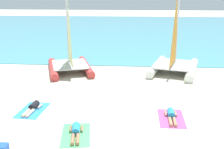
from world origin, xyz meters
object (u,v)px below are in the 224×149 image
object	(u,v)px
towel_leftmost	(33,110)
sunbather_center_right	(171,115)
sailboat_white	(174,59)
towel_center_left	(76,135)
sunbather_leftmost	(33,107)
sailboat_red	(70,60)
cooler_box	(0,149)
sunbather_center_left	(76,131)
towel_center_right	(171,118)

from	to	relation	value
towel_leftmost	sunbather_center_right	distance (m)	6.36
sailboat_white	towel_center_left	size ratio (longest dim) A/B	3.14
sailboat_white	towel_leftmost	bearing A→B (deg)	-121.29
sunbather_leftmost	sunbather_center_right	size ratio (longest dim) A/B	1.00
sailboat_red	sunbather_center_right	bearing A→B (deg)	-67.11
sunbather_center_right	towel_leftmost	bearing A→B (deg)	178.10
cooler_box	sunbather_center_left	bearing A→B (deg)	34.35
towel_leftmost	towel_center_right	distance (m)	6.36
towel_leftmost	cooler_box	bearing A→B (deg)	-87.37
sailboat_red	sunbather_leftmost	size ratio (longest dim) A/B	3.61
sunbather_leftmost	cooler_box	size ratio (longest dim) A/B	3.13
sailboat_red	towel_leftmost	xyz separation A→B (m)	(-0.36, -6.50, -0.84)
sailboat_red	cooler_box	world-z (taller)	sailboat_red
sunbather_center_right	sailboat_red	bearing A→B (deg)	132.37
towel_leftmost	towel_center_right	world-z (taller)	same
towel_leftmost	towel_center_right	size ratio (longest dim) A/B	1.00
sunbather_leftmost	towel_leftmost	bearing A→B (deg)	-90.00
towel_center_right	cooler_box	distance (m)	6.98
sunbather_center_left	towel_center_right	size ratio (longest dim) A/B	0.82
sailboat_red	sunbather_center_right	world-z (taller)	sailboat_red
sunbather_center_left	sunbather_center_right	xyz separation A→B (m)	(3.89, 1.73, 0.00)
sunbather_leftmost	towel_center_right	size ratio (longest dim) A/B	0.82
sailboat_red	towel_leftmost	bearing A→B (deg)	-111.47
towel_leftmost	sunbather_leftmost	bearing A→B (deg)	85.73
towel_leftmost	sunbather_center_left	distance (m)	3.22
towel_leftmost	sunbather_center_left	world-z (taller)	sunbather_center_left
sailboat_red	towel_center_left	distance (m)	8.93
towel_center_left	sunbather_center_left	xyz separation A→B (m)	(-0.01, 0.07, 0.13)
sunbather_leftmost	towel_center_left	distance (m)	3.31
cooler_box	sunbather_leftmost	bearing A→B (deg)	92.50
cooler_box	towel_leftmost	bearing A→B (deg)	92.63
towel_center_right	sunbather_center_right	xyz separation A→B (m)	(0.00, 0.07, 0.13)
towel_leftmost	sunbather_center_right	bearing A→B (deg)	-3.05
towel_center_left	sunbather_center_right	world-z (taller)	sunbather_center_right
sailboat_red	sunbather_center_left	size ratio (longest dim) A/B	3.61
towel_center_right	sunbather_center_right	world-z (taller)	sunbather_center_right
sailboat_red	towel_center_right	size ratio (longest dim) A/B	2.98
towel_leftmost	sunbather_center_left	size ratio (longest dim) A/B	1.21
sailboat_white	sunbather_center_left	world-z (taller)	sailboat_white
towel_center_left	cooler_box	distance (m)	2.76
towel_leftmost	sunbather_center_right	size ratio (longest dim) A/B	1.22
towel_leftmost	sunbather_leftmost	xyz separation A→B (m)	(0.00, 0.07, 0.13)
towel_leftmost	sunbather_center_left	xyz separation A→B (m)	(2.46, -2.07, 0.13)
sunbather_center_right	cooler_box	bearing A→B (deg)	-150.78
towel_center_left	sunbather_center_right	size ratio (longest dim) A/B	1.22
towel_leftmost	sunbather_center_right	xyz separation A→B (m)	(6.35, -0.34, 0.13)
sailboat_red	cooler_box	size ratio (longest dim) A/B	11.32
towel_center_left	towel_center_right	bearing A→B (deg)	24.03
sailboat_white	sunbather_leftmost	distance (m)	10.10
sailboat_red	sunbather_center_right	distance (m)	9.12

